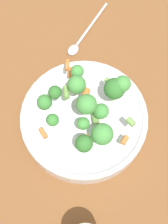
% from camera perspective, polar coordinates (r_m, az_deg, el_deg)
% --- Properties ---
extents(ground_plane, '(3.00, 3.00, 0.00)m').
position_cam_1_polar(ground_plane, '(0.75, -0.00, -2.03)').
color(ground_plane, brown).
extents(bowl, '(0.29, 0.29, 0.05)m').
position_cam_1_polar(bowl, '(0.72, -0.00, -1.25)').
color(bowl, silver).
rests_on(bowl, ground_plane).
extents(pasta_salad, '(0.19, 0.21, 0.10)m').
position_cam_1_polar(pasta_salad, '(0.65, 1.16, 1.15)').
color(pasta_salad, '#8CB766').
rests_on(pasta_salad, bowl).
extents(spoon, '(0.20, 0.04, 0.01)m').
position_cam_1_polar(spoon, '(0.86, -0.37, 13.43)').
color(spoon, silver).
rests_on(spoon, ground_plane).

